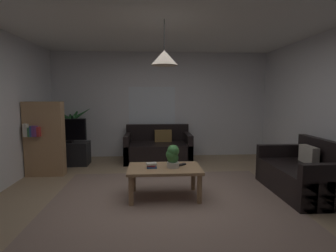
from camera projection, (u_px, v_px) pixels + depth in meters
The scene contains 18 objects.
floor at pixel (169, 201), 3.82m from camera, with size 5.25×5.75×0.02m, color #9E8466.
rug at pixel (170, 206), 3.62m from camera, with size 3.41×3.16×0.01m, color gray.
wall_back at pixel (161, 105), 6.55m from camera, with size 5.37×0.06×2.56m, color silver.
ceiling at pixel (169, 15), 3.52m from camera, with size 5.25×5.75×0.02m, color white.
window_pane at pixel (152, 107), 6.51m from camera, with size 1.14×0.01×0.96m, color white.
couch_under_window at pixel (158, 149), 6.12m from camera, with size 1.51×0.89×0.82m.
couch_right_side at pixel (305, 176), 4.08m from camera, with size 0.89×1.45×0.82m.
coffee_table at pixel (164, 172), 3.89m from camera, with size 1.07×0.66×0.46m.
book_on_table_0 at pixel (152, 167), 3.83m from camera, with size 0.14×0.08×0.03m, color #2D4C8C.
book_on_table_1 at pixel (152, 165), 3.84m from camera, with size 0.11×0.09×0.02m, color #B22D2D.
book_on_table_2 at pixel (151, 164), 3.84m from camera, with size 0.15×0.10×0.03m, color beige.
remote_on_table_0 at pixel (181, 165), 3.99m from camera, with size 0.05×0.16×0.02m, color black.
potted_plant_on_table at pixel (173, 156), 3.86m from camera, with size 0.20×0.19×0.34m.
tv_stand at pixel (68, 154), 5.76m from camera, with size 0.90×0.44×0.50m, color black.
tv at pixel (67, 130), 5.68m from camera, with size 0.83×0.16×0.52m.
potted_palm_corner at pixel (72, 135), 6.25m from camera, with size 0.97×0.89×1.32m.
bookshelf_corner at pixel (44, 139), 4.94m from camera, with size 0.70×0.31×1.40m.
pendant_lamp at pixel (164, 58), 3.71m from camera, with size 0.39×0.39×0.63m.
Camera 1 is at (-0.26, -3.66, 1.50)m, focal length 28.18 mm.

